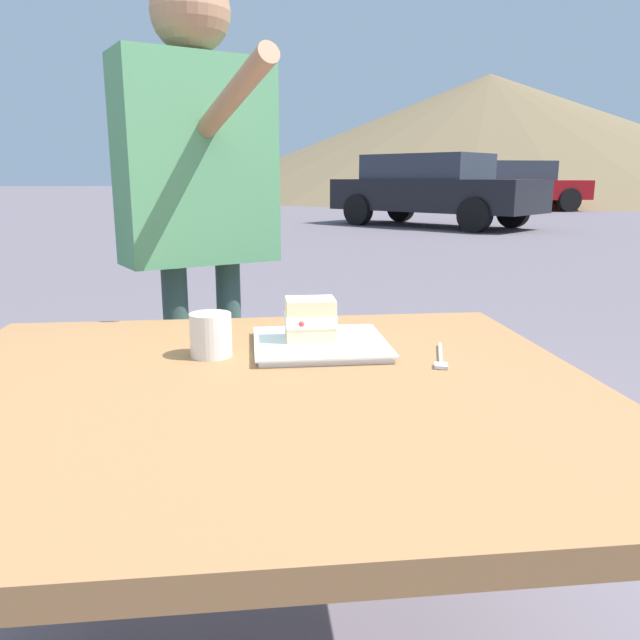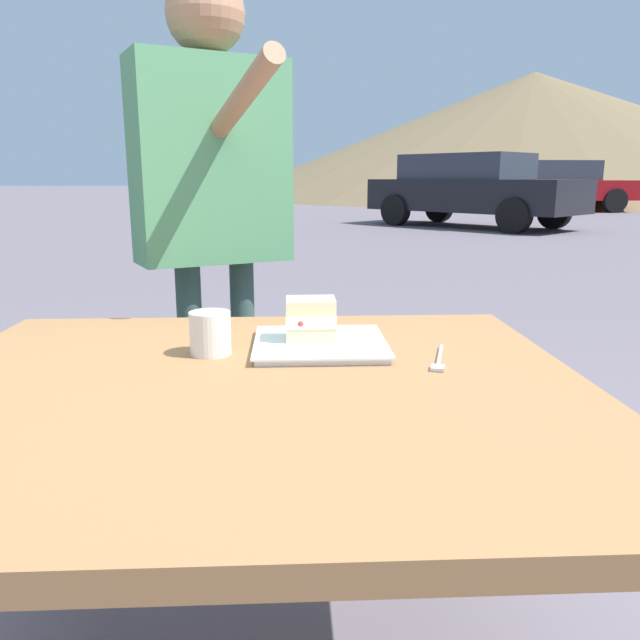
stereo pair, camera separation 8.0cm
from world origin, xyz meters
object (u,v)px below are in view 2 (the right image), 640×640
cake_slice (311,319)px  parked_car_far (556,185)px  dessert_plate (320,344)px  dessert_fork (439,359)px  parked_car_near (471,189)px  patio_table (251,432)px  coffee_cup (210,332)px  diner_person (212,172)px

cake_slice → parked_car_far: size_ratio=0.02×
dessert_plate → cake_slice: (0.02, -0.01, 0.05)m
dessert_fork → parked_car_near: 12.65m
cake_slice → parked_car_far: bearing=-114.3°
patio_table → cake_slice: size_ratio=11.41×
patio_table → parked_car_near: bearing=-107.6°
cake_slice → coffee_cup: bearing=13.2°
dessert_plate → diner_person: size_ratio=0.17×
coffee_cup → diner_person: bearing=-84.5°
coffee_cup → diner_person: (0.06, -0.62, 0.32)m
coffee_cup → parked_car_far: bearing=-114.7°
cake_slice → patio_table: bearing=64.0°
cake_slice → diner_person: diner_person is taller
cake_slice → coffee_cup: (0.20, 0.05, -0.01)m
dessert_plate → parked_car_far: size_ratio=0.06×
diner_person → patio_table: bearing=100.4°
coffee_cup → parked_car_near: (-3.97, -12.07, 0.07)m
patio_table → coffee_cup: 0.24m
dessert_fork → parked_car_far: (-7.88, -18.13, 0.12)m
patio_table → parked_car_near: (-3.89, -12.25, 0.20)m
patio_table → dessert_fork: bearing=-162.6°
coffee_cup → patio_table: bearing=115.8°
coffee_cup → diner_person: 0.70m
dessert_plate → parked_car_near: (-3.75, -12.04, 0.11)m
dessert_fork → coffee_cup: size_ratio=1.96×
dessert_plate → dessert_fork: bearing=154.5°
patio_table → dessert_plate: dessert_plate is taller
dessert_plate → diner_person: (0.28, -0.58, 0.35)m
patio_table → parked_car_far: size_ratio=0.27×
dessert_fork → dessert_plate: bearing=-25.5°
dessert_plate → coffee_cup: coffee_cup is taller
dessert_plate → dessert_fork: 0.25m
parked_car_near → parked_car_far: size_ratio=1.01×
dessert_plate → coffee_cup: size_ratio=3.15×
cake_slice → dessert_fork: cake_slice is taller
dessert_plate → parked_car_near: parked_car_near is taller
coffee_cup → parked_car_near: 12.71m
patio_table → diner_person: bearing=-79.6°
diner_person → dessert_plate: bearing=115.5°
cake_slice → parked_car_near: parked_car_near is taller
dessert_fork → parked_car_far: parked_car_far is taller
patio_table → dessert_fork: (-0.35, -0.11, 0.09)m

